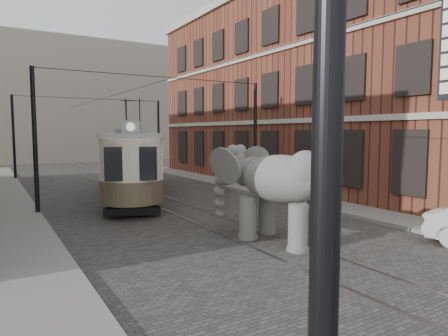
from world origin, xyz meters
TOP-DOWN VIEW (x-y plane):
  - ground at (0.00, 0.00)m, footprint 120.00×120.00m
  - tram_rails at (0.00, 0.00)m, footprint 1.54×80.00m
  - sidewalk_right at (6.00, 0.00)m, footprint 2.00×60.00m
  - sidewalk_left at (-6.50, 0.00)m, footprint 2.00×60.00m
  - brick_building at (11.00, 9.00)m, footprint 8.00×26.00m
  - distant_block at (0.00, 40.00)m, footprint 28.00×10.00m
  - catenary at (-0.20, 5.00)m, footprint 11.00×30.20m
  - tram at (-0.38, 9.55)m, footprint 6.74×13.11m
  - elephant at (0.47, -2.11)m, footprint 3.83×5.42m

SIDE VIEW (x-z plane):
  - ground at x=0.00m, z-range 0.00..0.00m
  - tram_rails at x=0.00m, z-range 0.00..0.02m
  - sidewalk_right at x=6.00m, z-range 0.00..0.15m
  - sidewalk_left at x=-6.50m, z-range 0.00..0.15m
  - elephant at x=0.47m, z-range 0.00..3.00m
  - tram at x=-0.38m, z-range 0.00..5.14m
  - catenary at x=-0.20m, z-range 0.00..6.00m
  - brick_building at x=11.00m, z-range 0.00..12.00m
  - distant_block at x=0.00m, z-range 0.00..14.00m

